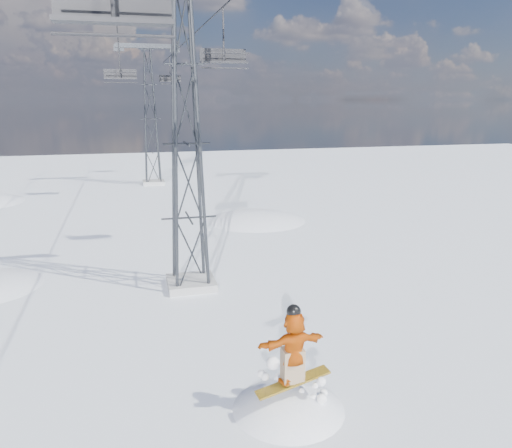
% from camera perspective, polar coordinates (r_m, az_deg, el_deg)
% --- Properties ---
extents(ground, '(120.00, 120.00, 0.00)m').
position_cam_1_polar(ground, '(12.48, -6.29, -20.42)').
color(ground, white).
rests_on(ground, ground).
extents(snow_terrain, '(39.00, 37.00, 22.00)m').
position_cam_1_polar(snow_terrain, '(35.75, -18.93, -14.53)').
color(snow_terrain, white).
rests_on(snow_terrain, ground).
extents(lift_tower_near, '(5.20, 1.80, 11.43)m').
position_cam_1_polar(lift_tower_near, '(18.41, -7.95, 8.98)').
color(lift_tower_near, '#999999').
rests_on(lift_tower_near, ground).
extents(lift_tower_far, '(5.20, 1.80, 11.43)m').
position_cam_1_polar(lift_tower_far, '(43.30, -11.96, 11.63)').
color(lift_tower_far, '#999999').
rests_on(lift_tower_far, ground).
extents(haul_cables, '(4.46, 51.00, 0.06)m').
position_cam_1_polar(haul_cables, '(30.04, -11.11, 21.05)').
color(haul_cables, black).
rests_on(haul_cables, ground).
extents(lift_chair_near, '(2.18, 0.63, 2.70)m').
position_cam_1_polar(lift_chair_near, '(10.42, -16.01, 22.60)').
color(lift_chair_near, black).
rests_on(lift_chair_near, ground).
extents(lift_chair_mid, '(2.03, 0.58, 2.52)m').
position_cam_1_polar(lift_chair_mid, '(22.78, -3.73, 18.49)').
color(lift_chair_mid, black).
rests_on(lift_chair_mid, ground).
extents(lift_chair_far, '(2.19, 0.63, 2.71)m').
position_cam_1_polar(lift_chair_far, '(36.51, -15.25, 16.11)').
color(lift_chair_far, black).
rests_on(lift_chair_far, ground).
extents(lift_chair_extra, '(1.97, 0.57, 2.44)m').
position_cam_1_polar(lift_chair_extra, '(48.35, -9.77, 16.01)').
color(lift_chair_extra, black).
rests_on(lift_chair_extra, ground).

